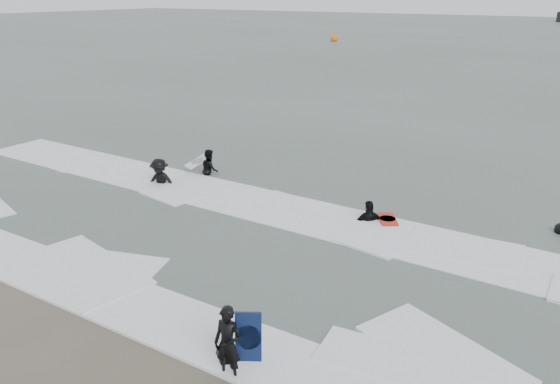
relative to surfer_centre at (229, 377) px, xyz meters
The scene contains 9 objects.
ground 3.23m from the surfer_centre, 155.40° to the left, with size 320.00×320.00×0.00m, color brown.
surfer_centre is the anchor object (origin of this frame).
surfer_wading 11.92m from the surfer_centre, 131.16° to the left, with size 0.77×0.60×1.58m, color black.
surfer_breaker 11.15m from the surfer_centre, 140.66° to the left, with size 1.20×0.69×1.86m, color black.
surfer_right_near 8.14m from the surfer_centre, 95.53° to the left, with size 1.08×0.45×1.84m, color black.
surfer_right_far 11.13m from the surfer_centre, 67.05° to the left, with size 0.73×0.48×1.50m, color black.
surf_foam 5.84m from the surfer_centre, 120.22° to the left, with size 30.03×9.06×0.09m.
bodyboards 6.51m from the surfer_centre, 115.50° to the left, with size 9.18×9.21×1.25m.
buoy 70.95m from the surfer_centre, 115.73° to the left, with size 1.00×1.00×1.65m.
Camera 1 is at (8.19, -7.80, 6.73)m, focal length 35.00 mm.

